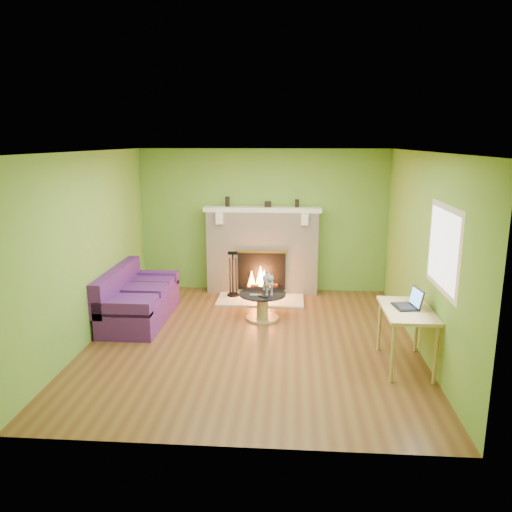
{
  "coord_description": "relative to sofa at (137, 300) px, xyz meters",
  "views": [
    {
      "loc": [
        0.53,
        -6.52,
        2.74
      ],
      "look_at": [
        0.02,
        0.4,
        1.13
      ],
      "focal_mm": 35.0,
      "sensor_mm": 36.0,
      "label": 1
    }
  ],
  "objects": [
    {
      "name": "floor",
      "position": [
        1.86,
        -0.71,
        -0.31
      ],
      "size": [
        5.0,
        5.0,
        0.0
      ],
      "primitive_type": "plane",
      "color": "#5B341A",
      "rests_on": "ground"
    },
    {
      "name": "ceiling",
      "position": [
        1.86,
        -0.71,
        2.29
      ],
      "size": [
        5.0,
        5.0,
        0.0
      ],
      "primitive_type": "plane",
      "rotation": [
        3.14,
        0.0,
        0.0
      ],
      "color": "white",
      "rests_on": "wall_back"
    },
    {
      "name": "wall_back",
      "position": [
        1.86,
        1.79,
        0.99
      ],
      "size": [
        5.0,
        0.0,
        5.0
      ],
      "primitive_type": "plane",
      "rotation": [
        1.57,
        0.0,
        0.0
      ],
      "color": "#659932",
      "rests_on": "floor"
    },
    {
      "name": "wall_front",
      "position": [
        1.86,
        -3.21,
        0.99
      ],
      "size": [
        5.0,
        0.0,
        5.0
      ],
      "primitive_type": "plane",
      "rotation": [
        -1.57,
        0.0,
        0.0
      ],
      "color": "#659932",
      "rests_on": "floor"
    },
    {
      "name": "wall_left",
      "position": [
        -0.39,
        -0.71,
        0.99
      ],
      "size": [
        0.0,
        5.0,
        5.0
      ],
      "primitive_type": "plane",
      "rotation": [
        1.57,
        0.0,
        1.57
      ],
      "color": "#659932",
      "rests_on": "floor"
    },
    {
      "name": "wall_right",
      "position": [
        4.11,
        -0.71,
        0.99
      ],
      "size": [
        0.0,
        5.0,
        5.0
      ],
      "primitive_type": "plane",
      "rotation": [
        1.57,
        0.0,
        -1.57
      ],
      "color": "#659932",
      "rests_on": "floor"
    },
    {
      "name": "window_frame",
      "position": [
        4.1,
        -1.61,
        1.24
      ],
      "size": [
        0.0,
        1.2,
        1.2
      ],
      "primitive_type": "plane",
      "rotation": [
        1.57,
        0.0,
        -1.57
      ],
      "color": "silver",
      "rests_on": "wall_right"
    },
    {
      "name": "window_pane",
      "position": [
        4.09,
        -1.61,
        1.24
      ],
      "size": [
        0.0,
        1.06,
        1.06
      ],
      "primitive_type": "plane",
      "rotation": [
        1.57,
        0.0,
        -1.57
      ],
      "color": "white",
      "rests_on": "wall_right"
    },
    {
      "name": "fireplace",
      "position": [
        1.86,
        1.6,
        0.46
      ],
      "size": [
        2.1,
        0.46,
        1.58
      ],
      "color": "beige",
      "rests_on": "floor"
    },
    {
      "name": "hearth",
      "position": [
        1.86,
        1.09,
        -0.3
      ],
      "size": [
        1.5,
        0.75,
        0.03
      ],
      "primitive_type": "cube",
      "color": "beige",
      "rests_on": "floor"
    },
    {
      "name": "mantel",
      "position": [
        1.86,
        1.58,
        1.23
      ],
      "size": [
        2.1,
        0.28,
        0.08
      ],
      "primitive_type": "cube",
      "color": "silver",
      "rests_on": "fireplace"
    },
    {
      "name": "sofa",
      "position": [
        0.0,
        0.0,
        0.0
      ],
      "size": [
        0.86,
        1.81,
        0.81
      ],
      "color": "#491960",
      "rests_on": "floor"
    },
    {
      "name": "coffee_table",
      "position": [
        1.95,
        0.18,
        -0.08
      ],
      "size": [
        0.73,
        0.73,
        0.41
      ],
      "color": "tan",
      "rests_on": "floor"
    },
    {
      "name": "desk",
      "position": [
        3.81,
        -1.37,
        0.34
      ],
      "size": [
        0.58,
        1.01,
        0.75
      ],
      "color": "tan",
      "rests_on": "floor"
    },
    {
      "name": "cat",
      "position": [
        2.03,
        0.23,
        0.28
      ],
      "size": [
        0.32,
        0.59,
        0.35
      ],
      "primitive_type": null,
      "rotation": [
        0.0,
        0.0,
        0.21
      ],
      "color": "slate",
      "rests_on": "coffee_table"
    },
    {
      "name": "remote_silver",
      "position": [
        1.85,
        0.06,
        0.11
      ],
      "size": [
        0.17,
        0.06,
        0.02
      ],
      "primitive_type": "cube",
      "rotation": [
        0.0,
        0.0,
        -0.1
      ],
      "color": "gray",
      "rests_on": "coffee_table"
    },
    {
      "name": "remote_black",
      "position": [
        1.97,
        0.0,
        0.11
      ],
      "size": [
        0.15,
        0.13,
        0.02
      ],
      "primitive_type": "cube",
      "rotation": [
        0.0,
        0.0,
        -0.61
      ],
      "color": "black",
      "rests_on": "coffee_table"
    },
    {
      "name": "laptop",
      "position": [
        3.79,
        -1.32,
        0.55
      ],
      "size": [
        0.34,
        0.37,
        0.25
      ],
      "primitive_type": null,
      "rotation": [
        0.0,
        0.0,
        0.18
      ],
      "color": "black",
      "rests_on": "desk"
    },
    {
      "name": "fire_tools",
      "position": [
        1.36,
        1.24,
        0.12
      ],
      "size": [
        0.22,
        0.22,
        0.81
      ],
      "primitive_type": null,
      "color": "black",
      "rests_on": "hearth"
    },
    {
      "name": "mantel_vase_left",
      "position": [
        1.23,
        1.61,
        1.36
      ],
      "size": [
        0.08,
        0.08,
        0.18
      ],
      "primitive_type": "cylinder",
      "color": "black",
      "rests_on": "mantel"
    },
    {
      "name": "mantel_vase_right",
      "position": [
        2.47,
        1.61,
        1.34
      ],
      "size": [
        0.07,
        0.07,
        0.14
      ],
      "primitive_type": "cylinder",
      "color": "black",
      "rests_on": "mantel"
    },
    {
      "name": "mantel_box",
      "position": [
        1.96,
        1.61,
        1.32
      ],
      "size": [
        0.12,
        0.08,
        0.1
      ],
      "primitive_type": "cube",
      "color": "black",
      "rests_on": "mantel"
    }
  ]
}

